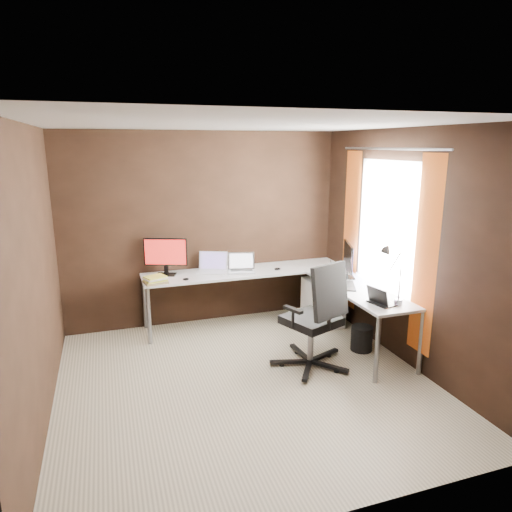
% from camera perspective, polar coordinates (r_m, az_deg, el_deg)
% --- Properties ---
extents(room, '(3.60, 3.60, 2.50)m').
position_cam_1_polar(room, '(4.45, 2.51, 0.13)').
color(room, beige).
rests_on(room, ground).
extents(desk, '(2.65, 2.25, 0.73)m').
position_cam_1_polar(desk, '(5.66, 3.68, -3.18)').
color(desk, white).
rests_on(desk, ground).
extents(drawer_pedestal, '(0.42, 0.50, 0.60)m').
position_cam_1_polar(drawer_pedestal, '(6.11, 8.37, -5.75)').
color(drawer_pedestal, white).
rests_on(drawer_pedestal, ground).
extents(monitor_left, '(0.52, 0.24, 0.47)m').
position_cam_1_polar(monitor_left, '(5.78, -11.24, 0.19)').
color(monitor_left, black).
rests_on(monitor_left, desk).
extents(monitor_right, '(0.22, 0.50, 0.43)m').
position_cam_1_polar(monitor_right, '(5.66, 11.45, -0.28)').
color(monitor_right, black).
rests_on(monitor_right, desk).
extents(laptop_white, '(0.45, 0.39, 0.25)m').
position_cam_1_polar(laptop_white, '(5.90, -5.44, -1.43)').
color(laptop_white, white).
rests_on(laptop_white, desk).
extents(laptop_silver, '(0.39, 0.32, 0.23)m').
position_cam_1_polar(laptop_silver, '(5.90, -1.83, -1.42)').
color(laptop_silver, silver).
rests_on(laptop_silver, desk).
extents(laptop_black_big, '(0.42, 0.47, 0.26)m').
position_cam_1_polar(laptop_black_big, '(5.36, 10.38, -3.15)').
color(laptop_black_big, black).
rests_on(laptop_black_big, desk).
extents(laptop_black_small, '(0.25, 0.31, 0.18)m').
position_cam_1_polar(laptop_black_small, '(4.86, 15.27, -5.37)').
color(laptop_black_small, black).
rests_on(laptop_black_small, desk).
extents(book_stack, '(0.30, 0.27, 0.08)m').
position_cam_1_polar(book_stack, '(5.53, -12.48, -2.91)').
color(book_stack, olive).
rests_on(book_stack, desk).
extents(mouse_left, '(0.09, 0.07, 0.03)m').
position_cam_1_polar(mouse_left, '(5.57, -8.77, -2.87)').
color(mouse_left, black).
rests_on(mouse_left, desk).
extents(mouse_corner, '(0.09, 0.06, 0.03)m').
position_cam_1_polar(mouse_corner, '(5.95, 2.69, -1.63)').
color(mouse_corner, black).
rests_on(mouse_corner, desk).
extents(desk_lamp, '(0.19, 0.23, 0.61)m').
position_cam_1_polar(desk_lamp, '(4.81, 16.57, -1.45)').
color(desk_lamp, slate).
rests_on(desk_lamp, desk).
extents(office_chair, '(0.66, 0.70, 1.17)m').
position_cam_1_polar(office_chair, '(4.94, 7.23, -9.97)').
color(office_chair, black).
rests_on(office_chair, ground).
extents(wastebasket, '(0.30, 0.30, 0.29)m').
position_cam_1_polar(wastebasket, '(5.50, 13.07, -10.00)').
color(wastebasket, black).
rests_on(wastebasket, ground).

